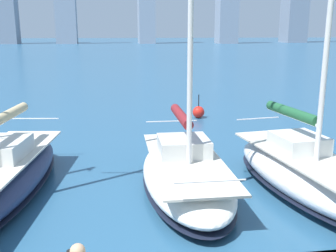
% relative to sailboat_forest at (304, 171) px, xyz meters
% --- Properties ---
extents(sailboat_forest, '(3.19, 7.36, 9.45)m').
position_rel_sailboat_forest_xyz_m(sailboat_forest, '(0.00, 0.00, 0.00)').
color(sailboat_forest, white).
rests_on(sailboat_forest, ground).
extents(sailboat_maroon, '(2.75, 7.07, 10.91)m').
position_rel_sailboat_forest_xyz_m(sailboat_maroon, '(3.67, -0.69, -0.06)').
color(sailboat_maroon, white).
rests_on(sailboat_maroon, ground).
extents(channel_buoy, '(0.70, 0.70, 1.40)m').
position_rel_sailboat_forest_xyz_m(channel_buoy, '(0.86, -11.35, -0.36)').
color(channel_buoy, red).
rests_on(channel_buoy, ground).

